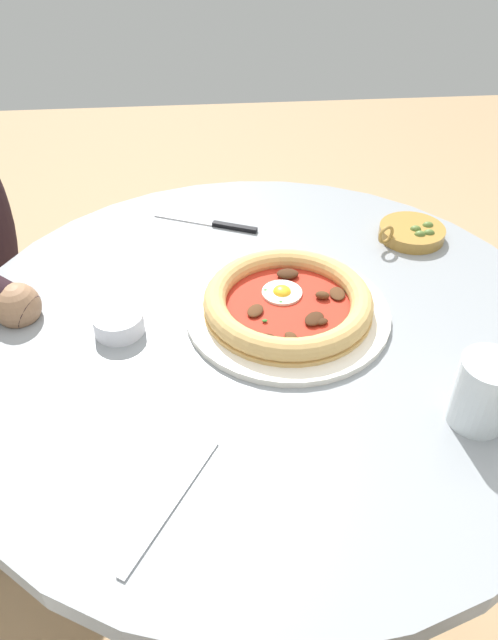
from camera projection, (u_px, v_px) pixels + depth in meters
name	position (u px, v px, depth m)	size (l,w,h in m)	color
ground_plane	(258.00, 574.00, 1.36)	(6.00, 6.00, 0.02)	tan
dining_table	(261.00, 390.00, 0.97)	(0.92, 0.92, 0.74)	gray
pizza_on_plate	(288.00, 304.00, 0.88)	(0.31, 0.31, 0.04)	white
water_glass	(482.00, 396.00, 0.71)	(0.07, 0.07, 0.09)	silver
steak_knife	(220.00, 225.00, 1.09)	(0.19, 0.09, 0.01)	silver
ramekin_capers	(119.00, 320.00, 0.86)	(0.07, 0.07, 0.03)	white
olive_pan	(412.00, 232.00, 1.05)	(0.13, 0.12, 0.04)	olive
fork_utensil	(172.00, 504.00, 0.64)	(0.11, 0.17, 0.00)	#BCBCC1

